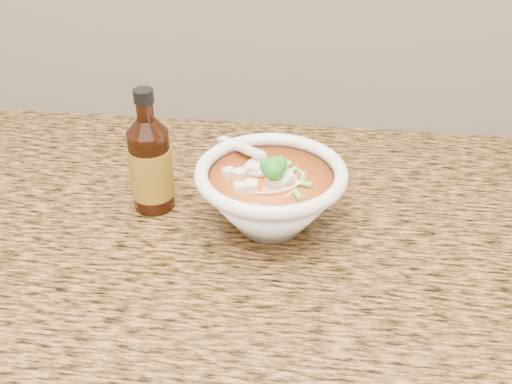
# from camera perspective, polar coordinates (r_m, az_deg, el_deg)

# --- Properties ---
(counter_slab) EXTENTS (4.00, 0.68, 0.04)m
(counter_slab) POSITION_cam_1_polar(r_m,az_deg,el_deg) (0.91, -2.45, -3.75)
(counter_slab) COLOR #915D35
(counter_slab) RESTS_ON cabinet
(soup_bowl) EXTENTS (0.20, 0.21, 0.11)m
(soup_bowl) POSITION_cam_1_polar(r_m,az_deg,el_deg) (0.86, 1.30, -0.35)
(soup_bowl) COLOR white
(soup_bowl) RESTS_ON counter_slab
(hot_sauce_bottle) EXTENTS (0.06, 0.06, 0.18)m
(hot_sauce_bottle) POSITION_cam_1_polar(r_m,az_deg,el_deg) (0.90, -9.35, 2.41)
(hot_sauce_bottle) COLOR #321206
(hot_sauce_bottle) RESTS_ON counter_slab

